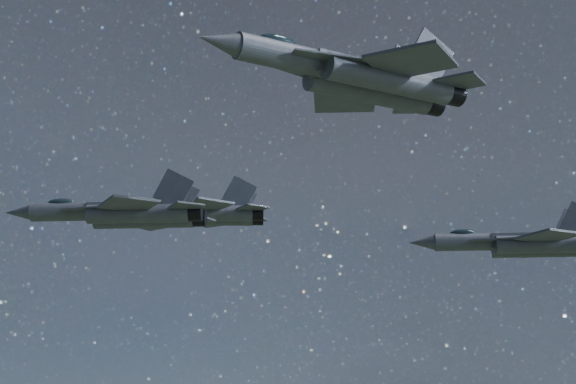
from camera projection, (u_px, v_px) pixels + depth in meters
name	position (u px, v px, depth m)	size (l,w,h in m)	color
jet_lead	(125.00, 213.00, 71.45)	(17.13, 11.34, 4.37)	#363B44
jet_left	(195.00, 212.00, 93.04)	(19.22, 13.03, 4.84)	#363B44
jet_right	(359.00, 76.00, 56.25)	(19.48, 13.37, 4.89)	#363B44
jet_slot	(527.00, 243.00, 83.58)	(19.03, 12.59, 4.86)	#363B44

